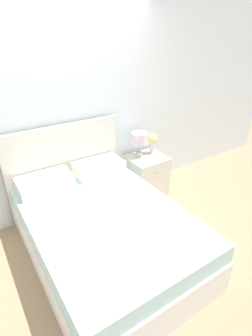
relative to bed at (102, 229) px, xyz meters
The scene contains 6 objects.
ground_plane 0.99m from the bed, 90.00° to the left, with size 12.00×12.00×0.00m, color tan.
wall_back 1.41m from the bed, 90.00° to the left, with size 8.00×0.06×2.60m.
bed is the anchor object (origin of this frame).
nightstand 1.30m from the bed, 31.95° to the left, with size 0.52×0.49×0.58m.
table_lamp 1.40m from the bed, 37.37° to the left, with size 0.23×0.23×0.34m.
flower_vase 1.54m from the bed, 31.49° to the left, with size 0.15×0.15×0.29m.
Camera 1 is at (-0.96, -2.87, 2.17)m, focal length 28.00 mm.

